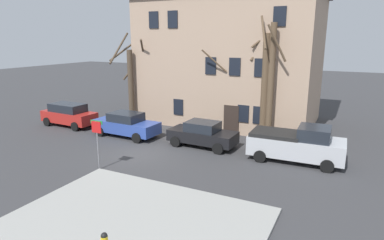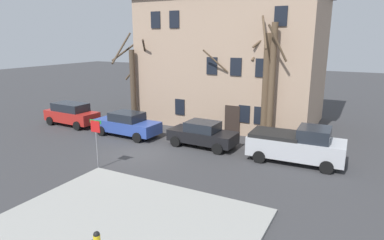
{
  "view_description": "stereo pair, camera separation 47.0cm",
  "coord_description": "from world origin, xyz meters",
  "px_view_note": "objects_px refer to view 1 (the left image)",
  "views": [
    {
      "loc": [
        11.07,
        -15.32,
        6.69
      ],
      "look_at": [
        2.22,
        2.47,
        1.77
      ],
      "focal_mm": 31.0,
      "sensor_mm": 36.0,
      "label": 1
    },
    {
      "loc": [
        11.49,
        -15.1,
        6.69
      ],
      "look_at": [
        2.22,
        2.47,
        1.77
      ],
      "focal_mm": 31.0,
      "sensor_mm": 36.0,
      "label": 2
    }
  ],
  "objects_px": {
    "building_main": "(231,49)",
    "car_black_sedan": "(203,134)",
    "car_red_wagon": "(69,114)",
    "tree_bare_end": "(271,77)",
    "pickup_truck_silver": "(297,144)",
    "tree_bare_near": "(131,81)",
    "car_blue_sedan": "(126,124)",
    "street_sign_pole": "(97,135)",
    "tree_bare_mid": "(213,84)",
    "bicycle_leaning": "(121,121)",
    "tree_bare_far": "(265,83)"
  },
  "relations": [
    {
      "from": "tree_bare_near",
      "to": "tree_bare_mid",
      "type": "height_order",
      "value": "tree_bare_near"
    },
    {
      "from": "tree_bare_end",
      "to": "car_red_wagon",
      "type": "distance_m",
      "value": 15.55
    },
    {
      "from": "tree_bare_near",
      "to": "car_black_sedan",
      "type": "xyz_separation_m",
      "value": [
        7.71,
        -3.05,
        -2.6
      ]
    },
    {
      "from": "tree_bare_end",
      "to": "street_sign_pole",
      "type": "distance_m",
      "value": 11.31
    },
    {
      "from": "car_black_sedan",
      "to": "tree_bare_end",
      "type": "bearing_deg",
      "value": 40.07
    },
    {
      "from": "tree_bare_near",
      "to": "tree_bare_end",
      "type": "distance_m",
      "value": 11.2
    },
    {
      "from": "tree_bare_far",
      "to": "street_sign_pole",
      "type": "relative_size",
      "value": 2.98
    },
    {
      "from": "tree_bare_mid",
      "to": "bicycle_leaning",
      "type": "height_order",
      "value": "tree_bare_mid"
    },
    {
      "from": "tree_bare_far",
      "to": "car_black_sedan",
      "type": "relative_size",
      "value": 1.81
    },
    {
      "from": "tree_bare_near",
      "to": "car_black_sedan",
      "type": "bearing_deg",
      "value": -21.57
    },
    {
      "from": "building_main",
      "to": "car_blue_sedan",
      "type": "height_order",
      "value": "building_main"
    },
    {
      "from": "tree_bare_near",
      "to": "pickup_truck_silver",
      "type": "distance_m",
      "value": 14.02
    },
    {
      "from": "car_red_wagon",
      "to": "tree_bare_end",
      "type": "bearing_deg",
      "value": 11.21
    },
    {
      "from": "tree_bare_far",
      "to": "bicycle_leaning",
      "type": "height_order",
      "value": "tree_bare_far"
    },
    {
      "from": "building_main",
      "to": "car_black_sedan",
      "type": "xyz_separation_m",
      "value": [
        1.02,
        -7.54,
        -5.0
      ]
    },
    {
      "from": "pickup_truck_silver",
      "to": "car_black_sedan",
      "type": "bearing_deg",
      "value": 179.74
    },
    {
      "from": "building_main",
      "to": "tree_bare_end",
      "type": "xyz_separation_m",
      "value": [
        4.47,
        -4.64,
        -1.5
      ]
    },
    {
      "from": "building_main",
      "to": "pickup_truck_silver",
      "type": "distance_m",
      "value": 11.24
    },
    {
      "from": "building_main",
      "to": "car_blue_sedan",
      "type": "bearing_deg",
      "value": -120.79
    },
    {
      "from": "tree_bare_near",
      "to": "tree_bare_mid",
      "type": "bearing_deg",
      "value": 5.75
    },
    {
      "from": "building_main",
      "to": "tree_bare_near",
      "type": "distance_m",
      "value": 8.41
    },
    {
      "from": "tree_bare_far",
      "to": "car_red_wagon",
      "type": "xyz_separation_m",
      "value": [
        -14.37,
        -3.56,
        -2.86
      ]
    },
    {
      "from": "car_blue_sedan",
      "to": "tree_bare_mid",
      "type": "bearing_deg",
      "value": 40.28
    },
    {
      "from": "car_red_wagon",
      "to": "pickup_truck_silver",
      "type": "bearing_deg",
      "value": 0.08
    },
    {
      "from": "car_blue_sedan",
      "to": "bicycle_leaning",
      "type": "height_order",
      "value": "car_blue_sedan"
    },
    {
      "from": "car_blue_sedan",
      "to": "tree_bare_near",
      "type": "bearing_deg",
      "value": 120.65
    },
    {
      "from": "tree_bare_far",
      "to": "bicycle_leaning",
      "type": "xyz_separation_m",
      "value": [
        -10.84,
        -1.7,
        -3.41
      ]
    },
    {
      "from": "building_main",
      "to": "tree_bare_end",
      "type": "height_order",
      "value": "building_main"
    },
    {
      "from": "car_black_sedan",
      "to": "car_red_wagon",
      "type": "bearing_deg",
      "value": -179.76
    },
    {
      "from": "tree_bare_mid",
      "to": "bicycle_leaning",
      "type": "relative_size",
      "value": 3.78
    },
    {
      "from": "building_main",
      "to": "car_red_wagon",
      "type": "distance_m",
      "value": 13.79
    },
    {
      "from": "tree_bare_mid",
      "to": "car_blue_sedan",
      "type": "relative_size",
      "value": 1.35
    },
    {
      "from": "tree_bare_mid",
      "to": "tree_bare_far",
      "type": "height_order",
      "value": "tree_bare_far"
    },
    {
      "from": "street_sign_pole",
      "to": "car_blue_sedan",
      "type": "bearing_deg",
      "value": 113.89
    },
    {
      "from": "tree_bare_end",
      "to": "car_red_wagon",
      "type": "relative_size",
      "value": 1.77
    },
    {
      "from": "car_red_wagon",
      "to": "street_sign_pole",
      "type": "relative_size",
      "value": 1.73
    },
    {
      "from": "building_main",
      "to": "tree_bare_end",
      "type": "distance_m",
      "value": 6.61
    },
    {
      "from": "building_main",
      "to": "pickup_truck_silver",
      "type": "xyz_separation_m",
      "value": [
        6.77,
        -7.57,
        -4.81
      ]
    },
    {
      "from": "street_sign_pole",
      "to": "tree_bare_far",
      "type": "bearing_deg",
      "value": 56.63
    },
    {
      "from": "car_red_wagon",
      "to": "street_sign_pole",
      "type": "distance_m",
      "value": 10.09
    },
    {
      "from": "tree_bare_end",
      "to": "pickup_truck_silver",
      "type": "distance_m",
      "value": 4.98
    },
    {
      "from": "pickup_truck_silver",
      "to": "bicycle_leaning",
      "type": "distance_m",
      "value": 13.81
    },
    {
      "from": "tree_bare_end",
      "to": "pickup_truck_silver",
      "type": "xyz_separation_m",
      "value": [
        2.31,
        -2.93,
        -3.31
      ]
    },
    {
      "from": "tree_bare_near",
      "to": "pickup_truck_silver",
      "type": "bearing_deg",
      "value": -12.86
    },
    {
      "from": "tree_bare_near",
      "to": "car_red_wagon",
      "type": "xyz_separation_m",
      "value": [
        -3.73,
        -3.1,
        -2.49
      ]
    },
    {
      "from": "building_main",
      "to": "car_black_sedan",
      "type": "distance_m",
      "value": 9.1
    },
    {
      "from": "tree_bare_near",
      "to": "car_red_wagon",
      "type": "bearing_deg",
      "value": -140.32
    },
    {
      "from": "tree_bare_far",
      "to": "tree_bare_end",
      "type": "distance_m",
      "value": 0.96
    },
    {
      "from": "tree_bare_near",
      "to": "car_red_wagon",
      "type": "height_order",
      "value": "tree_bare_near"
    },
    {
      "from": "car_blue_sedan",
      "to": "car_black_sedan",
      "type": "relative_size",
      "value": 1.1
    }
  ]
}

